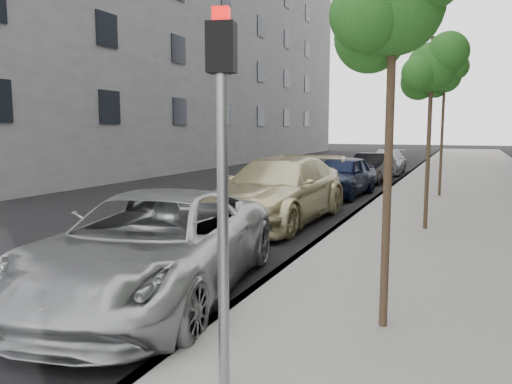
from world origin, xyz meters
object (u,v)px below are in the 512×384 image
Objects in this scene: minivan at (154,245)px; signal_pole at (222,161)px; tree_near at (396,5)px; tree_mid at (433,68)px; tree_far at (446,77)px; suv at (278,190)px; sedan_rear at (387,162)px; sedan_blue at (341,176)px; sedan_black at (371,168)px.

signal_pole is at bearing -54.26° from minivan.
tree_mid reaches higher than tree_near.
tree_far is (-0.00, 6.50, 0.40)m from tree_mid.
tree_far is 8.21m from suv.
tree_mid is at bearing -79.73° from sedan_rear.
minivan is (-2.33, 2.30, -1.46)m from signal_pole.
sedan_blue is at bearing -92.21° from sedan_rear.
minivan is at bearing -91.62° from sedan_rear.
tree_near reaches higher than sedan_black.
minivan is (-3.47, -6.31, -3.15)m from tree_mid.
signal_pole is at bearing -94.30° from tree_far.
tree_far reaches higher than signal_pole.
tree_mid is at bearing -55.18° from sedan_blue.
sedan_black is at bearing 92.74° from sedan_blue.
sedan_rear is at bearing 82.15° from signal_pole.
sedan_black is at bearing 106.46° from tree_mid.
tree_far reaches higher than tree_mid.
tree_far is (-0.00, 13.00, 0.42)m from tree_near.
tree_near is at bearing -69.78° from sedan_blue.
sedan_blue is (-3.50, 12.50, -3.14)m from tree_near.
signal_pole is 3.58m from minivan.
tree_near is at bearing -90.00° from tree_far.
suv is at bearing -93.14° from sedan_rear.
sedan_rear is at bearing 90.26° from suv.
sedan_rear is (-2.19, 24.91, -1.57)m from signal_pole.
tree_far is at bearing 12.74° from sedan_blue.
signal_pole is 0.72× the size of sedan_rear.
minivan is 22.61m from sedan_rear.
tree_mid is at bearing 90.00° from tree_near.
minivan is at bearing 122.53° from signal_pole.
minivan is at bearing -85.27° from sedan_blue.
tree_far is at bearing 90.00° from tree_mid.
minivan is 1.25× the size of sedan_blue.
tree_near is 1.34× the size of signal_pole.
sedan_blue is at bearing 88.62° from suv.
sedan_black is (0.14, 17.57, -0.10)m from minivan.
sedan_black is (0.53, 11.13, -0.19)m from suv.
sedan_black is 5.04m from sedan_rear.
sedan_rear is (-3.33, 9.79, -3.65)m from tree_far.
sedan_black is (0.17, 5.26, -0.08)m from sedan_blue.
signal_pole reaches higher than suv.
suv is (-3.86, -6.37, -3.46)m from tree_far.
tree_far is 5.02m from sedan_blue.
tree_mid reaches higher than suv.
minivan is at bearing -85.48° from sedan_black.
tree_far is at bearing 60.96° from suv.
tree_mid reaches higher than sedan_blue.
sedan_black is (-2.19, 19.87, -1.56)m from signal_pole.
signal_pole reaches higher than sedan_rear.
tree_far reaches higher than minivan.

